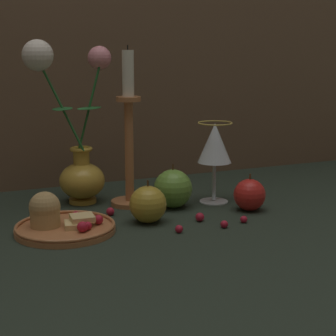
{
  "coord_description": "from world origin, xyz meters",
  "views": [
    {
      "loc": [
        -0.38,
        -1.02,
        0.33
      ],
      "look_at": [
        0.05,
        -0.02,
        0.1
      ],
      "focal_mm": 60.0,
      "sensor_mm": 36.0,
      "label": 1
    }
  ],
  "objects_px": {
    "vase": "(76,143)",
    "apple_near_glass": "(173,189)",
    "wine_glass": "(215,146)",
    "candlestick": "(129,142)",
    "apple_beside_vase": "(147,204)",
    "apple_at_table_edge": "(250,195)",
    "plate_with_pastries": "(60,222)"
  },
  "relations": [
    {
      "from": "vase",
      "to": "apple_near_glass",
      "type": "xyz_separation_m",
      "value": [
        0.18,
        -0.11,
        -0.09
      ]
    },
    {
      "from": "wine_glass",
      "to": "candlestick",
      "type": "xyz_separation_m",
      "value": [
        -0.18,
        0.05,
        0.01
      ]
    },
    {
      "from": "wine_glass",
      "to": "candlestick",
      "type": "height_order",
      "value": "candlestick"
    },
    {
      "from": "vase",
      "to": "apple_beside_vase",
      "type": "relative_size",
      "value": 4.13
    },
    {
      "from": "vase",
      "to": "apple_at_table_edge",
      "type": "xyz_separation_m",
      "value": [
        0.32,
        -0.19,
        -0.1
      ]
    },
    {
      "from": "plate_with_pastries",
      "to": "apple_near_glass",
      "type": "xyz_separation_m",
      "value": [
        0.26,
        0.07,
        0.02
      ]
    },
    {
      "from": "candlestick",
      "to": "apple_near_glass",
      "type": "bearing_deg",
      "value": -35.91
    },
    {
      "from": "plate_with_pastries",
      "to": "apple_beside_vase",
      "type": "distance_m",
      "value": 0.17
    },
    {
      "from": "plate_with_pastries",
      "to": "wine_glass",
      "type": "distance_m",
      "value": 0.38
    },
    {
      "from": "vase",
      "to": "wine_glass",
      "type": "distance_m",
      "value": 0.3
    },
    {
      "from": "wine_glass",
      "to": "apple_near_glass",
      "type": "distance_m",
      "value": 0.13
    },
    {
      "from": "apple_beside_vase",
      "to": "apple_at_table_edge",
      "type": "relative_size",
      "value": 1.07
    },
    {
      "from": "apple_beside_vase",
      "to": "apple_at_table_edge",
      "type": "height_order",
      "value": "apple_beside_vase"
    },
    {
      "from": "plate_with_pastries",
      "to": "candlestick",
      "type": "relative_size",
      "value": 0.55
    },
    {
      "from": "apple_beside_vase",
      "to": "apple_near_glass",
      "type": "xyz_separation_m",
      "value": [
        0.09,
        0.08,
        0.0
      ]
    },
    {
      "from": "wine_glass",
      "to": "candlestick",
      "type": "bearing_deg",
      "value": 164.25
    },
    {
      "from": "apple_at_table_edge",
      "to": "apple_near_glass",
      "type": "bearing_deg",
      "value": 149.14
    },
    {
      "from": "vase",
      "to": "apple_at_table_edge",
      "type": "height_order",
      "value": "vase"
    },
    {
      "from": "apple_at_table_edge",
      "to": "apple_beside_vase",
      "type": "bearing_deg",
      "value": 178.66
    },
    {
      "from": "candlestick",
      "to": "plate_with_pastries",
      "type": "bearing_deg",
      "value": -145.77
    },
    {
      "from": "plate_with_pastries",
      "to": "candlestick",
      "type": "distance_m",
      "value": 0.25
    },
    {
      "from": "apple_near_glass",
      "to": "candlestick",
      "type": "bearing_deg",
      "value": 144.09
    },
    {
      "from": "vase",
      "to": "candlestick",
      "type": "xyz_separation_m",
      "value": [
        0.1,
        -0.06,
        0.01
      ]
    },
    {
      "from": "candlestick",
      "to": "apple_beside_vase",
      "type": "relative_size",
      "value": 4.0
    },
    {
      "from": "vase",
      "to": "apple_near_glass",
      "type": "bearing_deg",
      "value": -31.81
    },
    {
      "from": "wine_glass",
      "to": "apple_at_table_edge",
      "type": "relative_size",
      "value": 2.24
    },
    {
      "from": "vase",
      "to": "plate_with_pastries",
      "type": "xyz_separation_m",
      "value": [
        -0.08,
        -0.18,
        -0.11
      ]
    },
    {
      "from": "wine_glass",
      "to": "apple_at_table_edge",
      "type": "distance_m",
      "value": 0.13
    },
    {
      "from": "apple_beside_vase",
      "to": "apple_at_table_edge",
      "type": "bearing_deg",
      "value": -1.34
    },
    {
      "from": "candlestick",
      "to": "apple_beside_vase",
      "type": "bearing_deg",
      "value": -94.88
    },
    {
      "from": "apple_near_glass",
      "to": "apple_at_table_edge",
      "type": "xyz_separation_m",
      "value": [
        0.14,
        -0.08,
        -0.01
      ]
    },
    {
      "from": "plate_with_pastries",
      "to": "wine_glass",
      "type": "relative_size",
      "value": 1.05
    }
  ]
}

